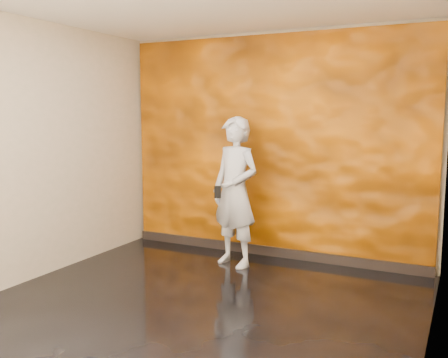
% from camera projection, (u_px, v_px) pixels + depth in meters
% --- Properties ---
extents(room, '(4.02, 4.02, 2.81)m').
position_uv_depth(room, '(194.00, 158.00, 4.47)').
color(room, black).
rests_on(room, ground).
extents(feature_wall, '(3.90, 0.06, 2.75)m').
position_uv_depth(feature_wall, '(272.00, 147.00, 6.21)').
color(feature_wall, orange).
rests_on(feature_wall, ground).
extents(baseboard, '(3.90, 0.04, 0.12)m').
position_uv_depth(baseboard, '(270.00, 251.00, 6.35)').
color(baseboard, black).
rests_on(baseboard, ground).
extents(man, '(0.74, 0.60, 1.77)m').
position_uv_depth(man, '(235.00, 192.00, 5.87)').
color(man, '#8F939E').
rests_on(man, ground).
extents(phone, '(0.08, 0.05, 0.14)m').
position_uv_depth(phone, '(218.00, 192.00, 5.68)').
color(phone, black).
rests_on(phone, man).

